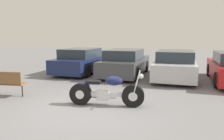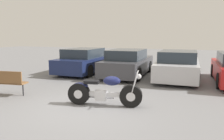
{
  "view_description": "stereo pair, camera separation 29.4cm",
  "coord_description": "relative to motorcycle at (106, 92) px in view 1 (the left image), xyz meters",
  "views": [
    {
      "loc": [
        2.57,
        -5.6,
        2.09
      ],
      "look_at": [
        0.13,
        1.93,
        0.85
      ],
      "focal_mm": 35.0,
      "sensor_mm": 36.0,
      "label": 1
    },
    {
      "loc": [
        2.85,
        -5.51,
        2.09
      ],
      "look_at": [
        0.13,
        1.93,
        0.85
      ],
      "focal_mm": 35.0,
      "sensor_mm": 36.0,
      "label": 2
    }
  ],
  "objects": [
    {
      "name": "motorcycle",
      "position": [
        0.0,
        0.0,
        0.0
      ],
      "size": [
        2.27,
        0.76,
        1.07
      ],
      "color": "black",
      "rests_on": "ground_plane"
    },
    {
      "name": "park_bench",
      "position": [
        -3.76,
        -0.16,
        0.12
      ],
      "size": [
        1.65,
        0.61,
        0.89
      ],
      "color": "brown",
      "rests_on": "ground_plane"
    },
    {
      "name": "ground_plane",
      "position": [
        -0.43,
        -0.41,
        -0.43
      ],
      "size": [
        60.0,
        60.0,
        0.0
      ],
      "primitive_type": "plane",
      "color": "slate"
    },
    {
      "name": "parked_car_silver",
      "position": [
        1.83,
        5.06,
        0.23
      ],
      "size": [
        1.95,
        4.48,
        1.39
      ],
      "color": "#BCBCC1",
      "rests_on": "ground_plane"
    },
    {
      "name": "parked_car_dark_grey",
      "position": [
        -0.73,
        5.18,
        0.23
      ],
      "size": [
        1.95,
        4.48,
        1.39
      ],
      "color": "#3D3D42",
      "rests_on": "ground_plane"
    },
    {
      "name": "parked_car_navy",
      "position": [
        -3.29,
        5.28,
        0.23
      ],
      "size": [
        1.95,
        4.48,
        1.39
      ],
      "color": "#19234C",
      "rests_on": "ground_plane"
    }
  ]
}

